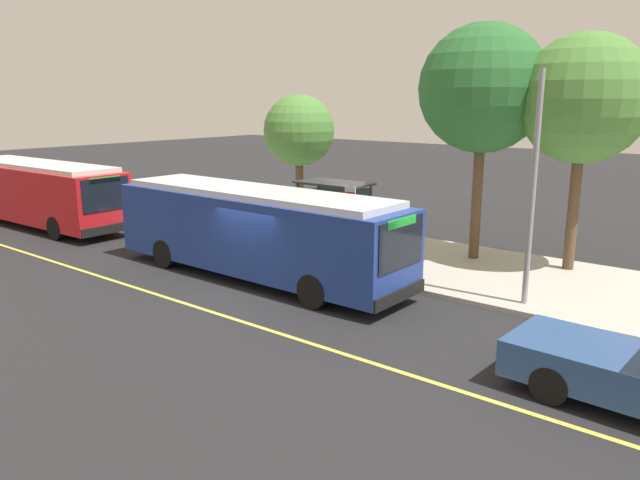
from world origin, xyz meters
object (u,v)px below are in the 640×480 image
(route_sign_post, at_px, (350,215))
(pedestrian_commuter, at_px, (373,239))
(transit_bus_second, at_px, (39,191))
(transit_bus_main, at_px, (255,230))
(waiting_bench, at_px, (338,233))

(route_sign_post, height_order, pedestrian_commuter, route_sign_post)
(transit_bus_second, bearing_deg, route_sign_post, 10.23)
(transit_bus_main, distance_m, pedestrian_commuter, 4.02)
(transit_bus_second, distance_m, pedestrian_commuter, 16.66)
(waiting_bench, distance_m, pedestrian_commuter, 3.50)
(pedestrian_commuter, bearing_deg, transit_bus_main, -130.74)
(transit_bus_main, relative_size, route_sign_post, 4.00)
(transit_bus_second, xyz_separation_m, route_sign_post, (15.65, 2.83, 0.34))
(transit_bus_main, bearing_deg, transit_bus_second, -179.12)
(transit_bus_main, distance_m, route_sign_post, 3.26)
(waiting_bench, xyz_separation_m, pedestrian_commuter, (2.92, -1.87, 0.48))
(transit_bus_second, relative_size, route_sign_post, 3.85)
(transit_bus_main, relative_size, waiting_bench, 7.00)
(transit_bus_main, bearing_deg, pedestrian_commuter, 49.26)
(route_sign_post, relative_size, pedestrian_commuter, 1.66)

